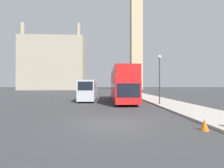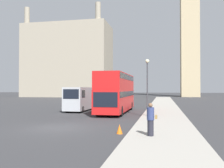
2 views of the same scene
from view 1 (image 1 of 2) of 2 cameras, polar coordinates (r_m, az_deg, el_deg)
name	(u,v)px [view 1 (image 1 of 2)]	position (r m, az deg, el deg)	size (l,w,h in m)	color
ground_plane	(111,124)	(8.69, -0.46, -14.89)	(300.00, 300.00, 0.00)	#333335
clock_tower	(136,24)	(84.12, 9.17, 21.51)	(6.13, 6.30, 65.45)	tan
building_block_distant	(55,64)	(74.09, -20.91, 7.00)	(27.34, 13.47, 28.35)	#9E937F
red_double_decker_bus	(122,84)	(19.78, 3.91, 0.18)	(2.59, 10.91, 4.26)	red
white_van	(88,90)	(20.81, -9.05, -2.26)	(2.11, 6.12, 2.79)	#B2B7BC
street_lamp	(160,71)	(16.98, 17.66, 4.56)	(0.36, 0.36, 5.24)	#38383D
traffic_cone	(205,125)	(8.64, 31.83, -13.06)	(0.36, 0.36, 0.55)	orange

